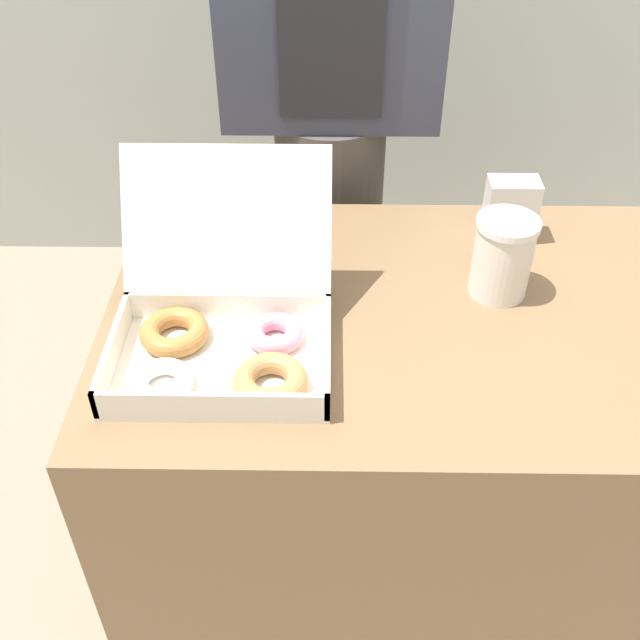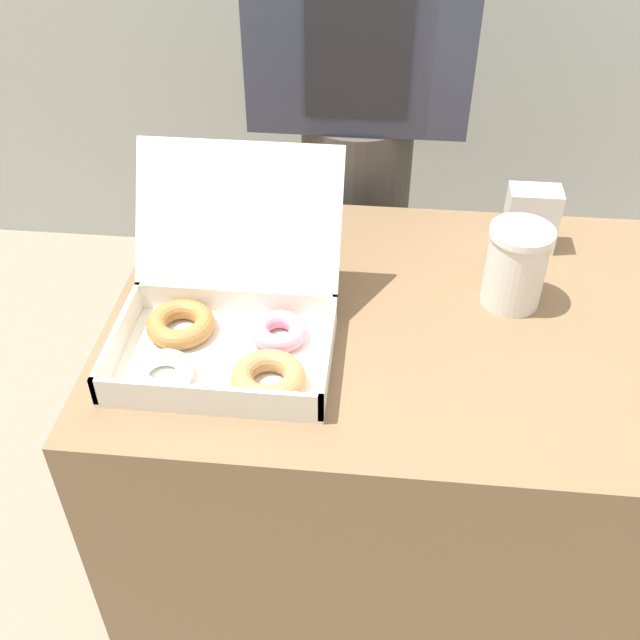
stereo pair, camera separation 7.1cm
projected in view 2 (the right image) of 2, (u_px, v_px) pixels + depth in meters
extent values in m
plane|color=gray|center=(415.00, 565.00, 1.68)|extent=(14.00, 14.00, 0.00)
cube|color=brown|center=(430.00, 461.00, 1.45)|extent=(1.12, 0.68, 0.72)
cube|color=white|center=(224.00, 359.00, 1.14)|extent=(0.33, 0.23, 0.01)
cube|color=white|center=(118.00, 339.00, 1.14)|extent=(0.01, 0.23, 0.05)
cube|color=white|center=(328.00, 354.00, 1.11)|extent=(0.01, 0.23, 0.05)
cube|color=white|center=(206.00, 399.00, 1.04)|extent=(0.33, 0.01, 0.05)
cube|color=white|center=(236.00, 301.00, 1.21)|extent=(0.33, 0.01, 0.05)
cube|color=white|center=(238.00, 215.00, 1.18)|extent=(0.33, 0.12, 0.20)
torus|color=white|center=(163.00, 372.00, 1.10)|extent=(0.10, 0.10, 0.03)
torus|color=#A87038|center=(181.00, 324.00, 1.18)|extent=(0.15, 0.15, 0.03)
torus|color=#B27F4C|center=(268.00, 378.00, 1.08)|extent=(0.12, 0.12, 0.03)
torus|color=pink|center=(279.00, 331.00, 1.17)|extent=(0.12, 0.12, 0.03)
cylinder|color=silver|center=(515.00, 269.00, 1.22)|extent=(0.10, 0.10, 0.13)
cylinder|color=white|center=(522.00, 233.00, 1.17)|extent=(0.10, 0.10, 0.01)
cube|color=silver|center=(531.00, 218.00, 1.35)|extent=(0.09, 0.06, 0.12)
cylinder|color=#4C4742|center=(353.00, 275.00, 1.84)|extent=(0.24, 0.24, 0.83)
cube|color=#232328|center=(359.00, 28.00, 1.36)|extent=(0.20, 0.01, 0.35)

